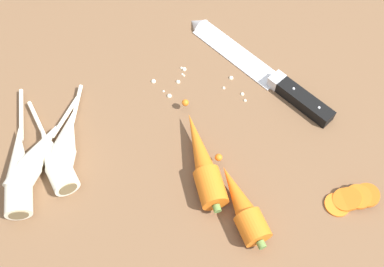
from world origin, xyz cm
name	(u,v)px	position (x,y,z in cm)	size (l,w,h in cm)	color
ground_plane	(193,134)	(0.00, 0.00, -2.00)	(120.00, 90.00, 4.00)	brown
chefs_knife	(253,65)	(10.29, 14.54, 0.65)	(27.78, 26.03, 4.18)	silver
whole_carrot	(203,161)	(2.06, -7.25, 2.10)	(9.14, 20.17, 4.20)	orange
whole_carrot_second	(242,205)	(8.37, -14.35, 2.10)	(9.17, 14.86, 4.20)	orange
parsnip_front	(36,157)	(-24.49, -8.37, 1.98)	(7.67, 19.35, 4.00)	silver
parsnip_mid_left	(66,141)	(-20.45, -5.27, 1.98)	(4.22, 18.15, 4.00)	silver
parsnip_mid_right	(54,157)	(-21.70, -8.31, 1.98)	(12.84, 17.37, 4.00)	silver
parsnip_back	(19,169)	(-26.67, -10.74, 1.98)	(9.10, 23.55, 4.00)	silver
carrot_slice_stack	(351,199)	(25.24, -11.61, 0.84)	(8.21, 5.25, 2.89)	orange
mince_crumbs	(191,82)	(-1.05, 9.76, 0.39)	(17.70, 7.42, 0.90)	beige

